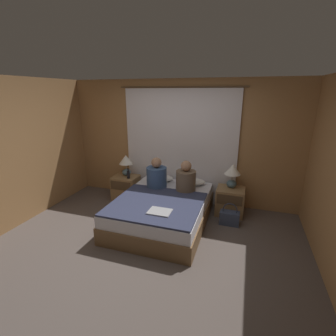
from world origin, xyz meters
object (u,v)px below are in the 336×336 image
(lamp_left, at_px, (126,163))
(person_left_in_bed, at_px, (157,176))
(nightstand_right, at_px, (230,201))
(pillow_right, at_px, (191,181))
(person_right_in_bed, at_px, (186,179))
(lamp_right, at_px, (232,173))
(beer_bottle_on_left_stand, at_px, (128,174))
(handbag_on_floor, at_px, (229,218))
(bed, at_px, (163,210))
(laptop_on_bed, at_px, (160,212))
(pillow_left, at_px, (160,178))
(nightstand_left, at_px, (126,187))

(lamp_left, relative_size, person_left_in_bed, 0.77)
(nightstand_right, height_order, lamp_left, lamp_left)
(pillow_right, xyz_separation_m, person_right_in_bed, (-0.02, -0.38, 0.17))
(lamp_right, height_order, person_right_in_bed, person_right_in_bed)
(lamp_left, distance_m, person_right_in_bed, 1.47)
(person_left_in_bed, relative_size, beer_bottle_on_left_stand, 2.70)
(person_right_in_bed, relative_size, beer_bottle_on_left_stand, 2.65)
(handbag_on_floor, bearing_deg, lamp_left, 167.99)
(person_right_in_bed, bearing_deg, beer_bottle_on_left_stand, 170.18)
(bed, bearing_deg, person_right_in_bed, 52.80)
(nightstand_right, height_order, laptop_on_bed, laptop_on_bed)
(person_left_in_bed, height_order, handbag_on_floor, person_left_in_bed)
(bed, distance_m, person_right_in_bed, 0.70)
(lamp_right, distance_m, pillow_left, 1.46)
(bed, distance_m, laptop_on_bed, 0.67)
(lamp_right, relative_size, pillow_right, 0.83)
(bed, relative_size, laptop_on_bed, 5.77)
(nightstand_left, xyz_separation_m, pillow_left, (0.78, 0.07, 0.29))
(bed, relative_size, pillow_right, 3.60)
(pillow_right, bearing_deg, person_right_in_bed, -93.37)
(lamp_right, relative_size, pillow_left, 0.83)
(bed, height_order, laptop_on_bed, laptop_on_bed)
(nightstand_right, distance_m, laptop_on_bed, 1.63)
(nightstand_right, xyz_separation_m, person_left_in_bed, (-1.37, -0.31, 0.46))
(lamp_left, xyz_separation_m, beer_bottle_on_left_stand, (0.12, -0.16, -0.21))
(nightstand_right, relative_size, lamp_right, 1.13)
(nightstand_left, height_order, nightstand_right, same)
(person_right_in_bed, bearing_deg, person_left_in_bed, 180.00)
(nightstand_left, xyz_separation_m, laptop_on_bed, (1.27, -1.30, 0.27))
(bed, xyz_separation_m, lamp_right, (1.11, 0.79, 0.57))
(lamp_left, relative_size, pillow_right, 0.83)
(nightstand_right, xyz_separation_m, beer_bottle_on_left_stand, (-2.09, -0.09, 0.34))
(lamp_left, bearing_deg, person_left_in_bed, -24.34)
(handbag_on_floor, bearing_deg, nightstand_right, 94.78)
(lamp_left, bearing_deg, nightstand_left, -90.00)
(person_left_in_bed, xyz_separation_m, laptop_on_bed, (0.42, -0.99, -0.19))
(bed, relative_size, person_left_in_bed, 3.34)
(pillow_left, xyz_separation_m, handbag_on_floor, (1.47, -0.48, -0.42))
(nightstand_right, distance_m, handbag_on_floor, 0.43)
(lamp_left, distance_m, beer_bottle_on_left_stand, 0.29)
(bed, height_order, lamp_left, lamp_left)
(bed, distance_m, pillow_right, 0.91)
(pillow_left, relative_size, person_left_in_bed, 0.93)
(person_left_in_bed, bearing_deg, nightstand_left, 159.60)
(beer_bottle_on_left_stand, bearing_deg, laptop_on_bed, -46.66)
(pillow_left, height_order, person_left_in_bed, person_left_in_bed)
(bed, height_order, nightstand_left, nightstand_left)
(lamp_left, height_order, pillow_right, lamp_left)
(lamp_left, bearing_deg, handbag_on_floor, -12.01)
(lamp_left, distance_m, handbag_on_floor, 2.39)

